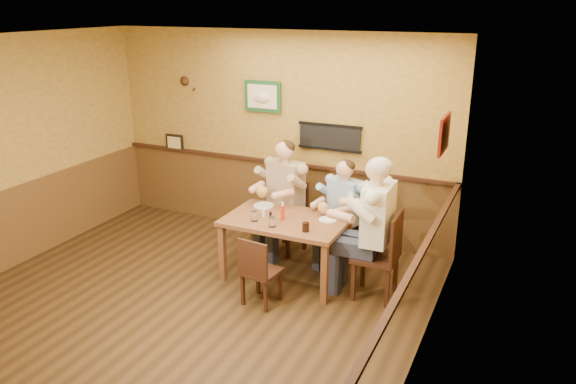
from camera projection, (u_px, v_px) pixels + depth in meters
name	position (u px, v px, depth m)	size (l,w,h in m)	color
room	(188.00, 156.00, 5.57)	(5.02, 5.03, 2.81)	#2F1F0E
dining_table	(286.00, 226.00, 6.55)	(1.40, 0.90, 0.75)	brown
chair_back_left	(286.00, 217.00, 7.33)	(0.43, 0.43, 0.94)	#3B2013
chair_back_right	(344.00, 231.00, 6.99)	(0.39, 0.39, 0.85)	#3B2013
chair_right_end	(376.00, 255.00, 6.16)	(0.47, 0.47, 1.01)	#3B2013
chair_near_side	(261.00, 270.00, 6.06)	(0.37, 0.37, 0.79)	#3B2013
diner_tan_shirt	(286.00, 203.00, 7.26)	(0.62, 0.62, 1.35)	tan
diner_blue_polo	(345.00, 218.00, 6.94)	(0.56, 0.56, 1.21)	#89ACCE
diner_white_elder	(377.00, 237.00, 6.09)	(0.67, 0.67, 1.45)	white
water_glass_left	(254.00, 216.00, 6.43)	(0.08, 0.08, 0.12)	white
water_glass_mid	(272.00, 222.00, 6.27)	(0.08, 0.08, 0.12)	white
cola_tumbler	(306.00, 227.00, 6.14)	(0.08, 0.08, 0.10)	black
hot_sauce_bottle	(283.00, 212.00, 6.46)	(0.05, 0.05, 0.19)	red
salt_shaker	(264.00, 213.00, 6.56)	(0.04, 0.04, 0.10)	white
pepper_shaker	(271.00, 215.00, 6.51)	(0.03, 0.03, 0.08)	black
plate_far_left	(264.00, 206.00, 6.91)	(0.25, 0.25, 0.02)	silver
plate_far_right	(328.00, 220.00, 6.47)	(0.21, 0.21, 0.01)	white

